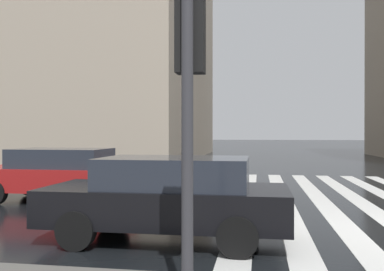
{
  "coord_description": "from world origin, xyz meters",
  "views": [
    {
      "loc": [
        -7.84,
        2.77,
        1.82
      ],
      "look_at": [
        5.97,
        5.01,
        1.75
      ],
      "focal_mm": 38.6,
      "sensor_mm": 36.0,
      "label": 1
    }
  ],
  "objects": [
    {
      "name": "traffic_signal_post",
      "position": [
        -3.65,
        3.48,
        2.42
      ],
      "size": [
        0.44,
        0.3,
        3.15
      ],
      "color": "#333338",
      "rests_on": "sidewalk_pavement"
    },
    {
      "name": "car_red",
      "position": [
        2.5,
        8.1,
        0.76
      ],
      "size": [
        1.85,
        4.1,
        1.41
      ],
      "color": "maroon",
      "rests_on": "ground_plane"
    },
    {
      "name": "zebra_crossing",
      "position": [
        4.0,
        -0.38,
        0.0
      ],
      "size": [
        13.0,
        7.5,
        0.01
      ],
      "color": "silver",
      "rests_on": "ground_plane"
    },
    {
      "name": "car_black",
      "position": [
        -1.0,
        4.28,
        0.76
      ],
      "size": [
        1.85,
        4.1,
        1.41
      ],
      "color": "black",
      "rests_on": "ground_plane"
    },
    {
      "name": "haussmann_block_mid",
      "position": [
        22.49,
        19.04,
        11.04
      ],
      "size": [
        19.98,
        23.55,
        22.53
      ],
      "color": "tan",
      "rests_on": "ground_plane"
    }
  ]
}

